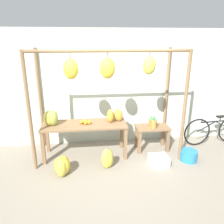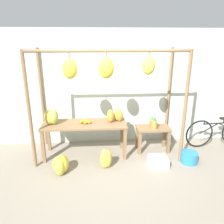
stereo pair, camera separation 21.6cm
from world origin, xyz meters
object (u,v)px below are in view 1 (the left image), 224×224
(banana_pile_ground_right, at_px, (107,159))
(papaya_pile, at_px, (115,115))
(orange_pile, at_px, (86,122))
(parked_bicycle, at_px, (214,130))
(banana_pile_on_table, at_px, (51,118))
(fruit_crate_white, at_px, (159,160))
(blue_bucket, at_px, (189,155))
(pineapple_cluster, at_px, (153,122))
(banana_pile_ground_left, at_px, (62,166))

(banana_pile_ground_right, height_order, papaya_pile, papaya_pile)
(orange_pile, xyz_separation_m, parked_bicycle, (3.22, 0.22, -0.45))
(banana_pile_on_table, distance_m, parked_bicycle, 4.00)
(fruit_crate_white, xyz_separation_m, blue_bucket, (0.71, 0.09, 0.02))
(pineapple_cluster, relative_size, banana_pile_ground_left, 0.61)
(banana_pile_on_table, xyz_separation_m, parked_bicycle, (3.95, 0.23, -0.57))
(orange_pile, xyz_separation_m, banana_pile_ground_right, (0.42, -0.56, -0.62))
(orange_pile, distance_m, banana_pile_ground_right, 0.93)
(orange_pile, xyz_separation_m, pineapple_cluster, (1.55, 0.07, -0.10))
(banana_pile_on_table, distance_m, banana_pile_ground_right, 1.48)
(fruit_crate_white, relative_size, papaya_pile, 1.00)
(banana_pile_on_table, relative_size, orange_pile, 1.36)
(pineapple_cluster, distance_m, blue_bucket, 1.07)
(fruit_crate_white, height_order, papaya_pile, papaya_pile)
(papaya_pile, bearing_deg, fruit_crate_white, -37.93)
(orange_pile, distance_m, blue_bucket, 2.38)
(banana_pile_on_table, height_order, pineapple_cluster, banana_pile_on_table)
(banana_pile_ground_right, xyz_separation_m, papaya_pile, (0.23, 0.63, 0.72))
(banana_pile_ground_right, bearing_deg, papaya_pile, 69.60)
(blue_bucket, bearing_deg, pineapple_cluster, 139.95)
(banana_pile_on_table, distance_m, papaya_pile, 1.39)
(banana_pile_on_table, xyz_separation_m, papaya_pile, (1.39, 0.09, -0.02))
(fruit_crate_white, height_order, blue_bucket, blue_bucket)
(parked_bicycle, bearing_deg, orange_pile, -176.04)
(banana_pile_on_table, distance_m, orange_pile, 0.74)
(orange_pile, relative_size, parked_bicycle, 0.15)
(banana_pile_ground_left, xyz_separation_m, fruit_crate_white, (2.00, 0.11, -0.08))
(banana_pile_ground_right, xyz_separation_m, parked_bicycle, (2.79, 0.78, 0.17))
(pineapple_cluster, relative_size, blue_bucket, 0.80)
(banana_pile_ground_right, bearing_deg, parked_bicycle, 15.57)
(banana_pile_on_table, distance_m, banana_pile_ground_left, 1.06)
(orange_pile, bearing_deg, banana_pile_ground_right, -52.69)
(orange_pile, bearing_deg, blue_bucket, -12.61)
(banana_pile_ground_left, xyz_separation_m, parked_bicycle, (3.70, 0.92, 0.19))
(fruit_crate_white, bearing_deg, banana_pile_ground_left, -176.83)
(blue_bucket, bearing_deg, banana_pile_on_table, 170.63)
(banana_pile_ground_left, bearing_deg, parked_bicycle, 14.02)
(pineapple_cluster, bearing_deg, banana_pile_ground_right, -150.89)
(blue_bucket, bearing_deg, banana_pile_ground_right, -178.16)
(banana_pile_ground_left, distance_m, fruit_crate_white, 2.01)
(banana_pile_on_table, height_order, banana_pile_ground_right, banana_pile_on_table)
(pineapple_cluster, height_order, fruit_crate_white, pineapple_cluster)
(banana_pile_ground_right, height_order, fruit_crate_white, banana_pile_ground_right)
(fruit_crate_white, xyz_separation_m, parked_bicycle, (1.70, 0.81, 0.27))
(orange_pile, relative_size, pineapple_cluster, 0.87)
(banana_pile_on_table, xyz_separation_m, banana_pile_ground_right, (1.15, -0.55, -0.75))
(orange_pile, bearing_deg, parked_bicycle, 3.96)
(banana_pile_ground_right, relative_size, parked_bicycle, 0.26)
(orange_pile, bearing_deg, fruit_crate_white, -21.32)
(fruit_crate_white, distance_m, papaya_pile, 1.36)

